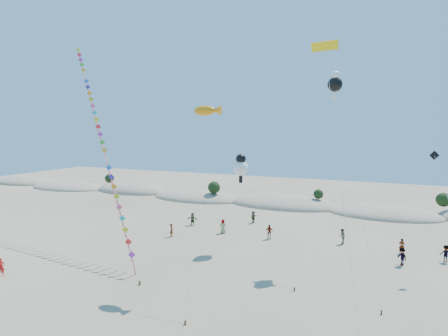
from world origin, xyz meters
The scene contains 9 objects.
dune_ridge centered at (1.06, 45.14, 0.11)m, with size 145.30×11.49×5.57m.
kite_train centered at (-15.00, 18.12, 12.96)m, with size 24.48×18.71×25.08m.
fish_kite centered at (1.75, 12.98, 14.45)m, with size 3.93×9.21×14.95m.
cartoon_kite_low centered at (1.57, 21.51, 8.87)m, with size 9.09×10.06×10.23m.
cartoon_kite_high centered at (10.99, 23.36, 17.52)m, with size 6.30×13.14×18.75m.
parafoil_kite centered at (11.46, 13.77, 18.83)m, with size 5.01×8.90×19.67m.
dark_kite centered at (20.90, 19.35, 7.22)m, with size 3.12×10.37×10.98m.
flyer_foreground centered at (-14.58, 4.90, 0.82)m, with size 0.60×0.39×1.64m, color red.
beachgoers centered at (6.37, 25.97, 0.84)m, with size 30.65×11.34×1.75m.
Camera 1 is at (16.17, -16.25, 12.98)m, focal length 30.00 mm.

